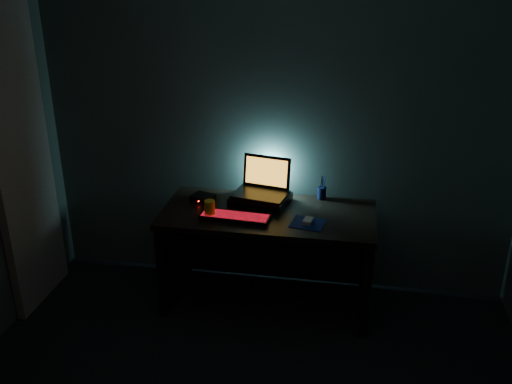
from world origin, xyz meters
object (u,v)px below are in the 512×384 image
laptop (263,185)px  mouse (308,221)px  juice_glass (210,209)px  router (203,198)px  pen_cup (322,193)px  keyboard (235,217)px

laptop → mouse: 0.50m
mouse → juice_glass: juice_glass is taller
mouse → router: 0.82m
laptop → pen_cup: laptop is taller
keyboard → pen_cup: 0.72m
keyboard → pen_cup: pen_cup is taller
mouse → pen_cup: bearing=91.9°
keyboard → juice_glass: 0.18m
laptop → keyboard: (-0.14, -0.35, -0.11)m
laptop → keyboard: size_ratio=0.86×
mouse → pen_cup: size_ratio=1.04×
pen_cup → router: size_ratio=0.50×
keyboard → pen_cup: (0.56, 0.45, 0.03)m
mouse → juice_glass: 0.68m
laptop → juice_glass: (-0.31, -0.35, -0.06)m
mouse → router: router is taller
mouse → juice_glass: size_ratio=0.75×
keyboard → mouse: bearing=5.8°
laptop → router: size_ratio=2.31×
pen_cup → router: 0.88m
keyboard → pen_cup: bearing=42.7°
mouse → juice_glass: bearing=-168.2°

